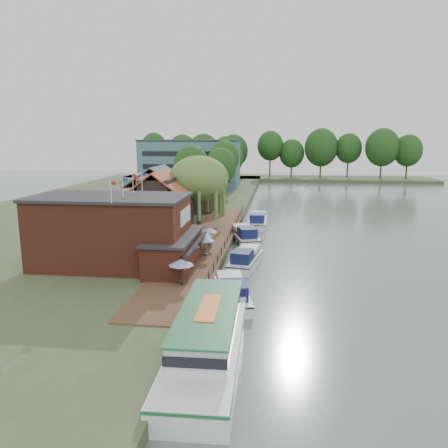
{
  "coord_description": "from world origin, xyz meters",
  "views": [
    {
      "loc": [
        0.78,
        -42.71,
        14.09
      ],
      "look_at": [
        -6.0,
        12.0,
        3.0
      ],
      "focal_mm": 35.0,
      "sensor_mm": 36.0,
      "label": 1
    }
  ],
  "objects_px": {
    "umbrella_0": "(181,272)",
    "umbrella_3": "(204,242)",
    "cottage_b": "(158,193)",
    "cottage_c": "(194,187)",
    "cruiser_1": "(246,256)",
    "umbrella_1": "(189,253)",
    "cruiser_0": "(232,289)",
    "cruiser_3": "(258,219)",
    "swan": "(201,331)",
    "hotel_block": "(191,163)",
    "pub": "(130,231)",
    "cruiser_2": "(244,233)",
    "cottage_a": "(160,203)",
    "willow": "(199,192)",
    "umbrella_2": "(205,246)",
    "umbrella_4": "(209,237)",
    "tour_boat": "(207,336)"
  },
  "relations": [
    {
      "from": "umbrella_1",
      "to": "umbrella_2",
      "type": "xyz_separation_m",
      "value": [
        1.18,
        2.94,
        0.0
      ]
    },
    {
      "from": "umbrella_1",
      "to": "umbrella_0",
      "type": "bearing_deg",
      "value": -84.44
    },
    {
      "from": "tour_boat",
      "to": "swan",
      "type": "height_order",
      "value": "tour_boat"
    },
    {
      "from": "cottage_c",
      "to": "cruiser_3",
      "type": "distance_m",
      "value": 14.39
    },
    {
      "from": "cruiser_1",
      "to": "umbrella_1",
      "type": "bearing_deg",
      "value": -137.88
    },
    {
      "from": "cottage_c",
      "to": "umbrella_3",
      "type": "distance_m",
      "value": 28.99
    },
    {
      "from": "hotel_block",
      "to": "cottage_c",
      "type": "bearing_deg",
      "value": -77.8
    },
    {
      "from": "hotel_block",
      "to": "umbrella_3",
      "type": "bearing_deg",
      "value": -77.4
    },
    {
      "from": "umbrella_2",
      "to": "cruiser_2",
      "type": "distance_m",
      "value": 12.7
    },
    {
      "from": "cottage_c",
      "to": "umbrella_4",
      "type": "xyz_separation_m",
      "value": [
        6.82,
        -25.65,
        -2.96
      ]
    },
    {
      "from": "cruiser_1",
      "to": "cruiser_3",
      "type": "height_order",
      "value": "cruiser_3"
    },
    {
      "from": "umbrella_0",
      "to": "cruiser_0",
      "type": "xyz_separation_m",
      "value": [
        4.54,
        -0.47,
        -1.16
      ]
    },
    {
      "from": "cruiser_0",
      "to": "cruiser_2",
      "type": "relative_size",
      "value": 0.97
    },
    {
      "from": "umbrella_0",
      "to": "cottage_c",
      "type": "bearing_deg",
      "value": 99.32
    },
    {
      "from": "cottage_b",
      "to": "cruiser_1",
      "type": "height_order",
      "value": "cottage_b"
    },
    {
      "from": "cruiser_0",
      "to": "cruiser_1",
      "type": "height_order",
      "value": "cruiser_0"
    },
    {
      "from": "cottage_b",
      "to": "tour_boat",
      "type": "bearing_deg",
      "value": -70.6
    },
    {
      "from": "cottage_c",
      "to": "cruiser_1",
      "type": "bearing_deg",
      "value": -68.69
    },
    {
      "from": "cruiser_0",
      "to": "tour_boat",
      "type": "relative_size",
      "value": 0.6
    },
    {
      "from": "umbrella_2",
      "to": "umbrella_4",
      "type": "distance_m",
      "value": 4.45
    },
    {
      "from": "umbrella_4",
      "to": "cruiser_1",
      "type": "height_order",
      "value": "umbrella_4"
    },
    {
      "from": "cottage_b",
      "to": "umbrella_3",
      "type": "relative_size",
      "value": 4.04
    },
    {
      "from": "cottage_c",
      "to": "swan",
      "type": "distance_m",
      "value": 47.91
    },
    {
      "from": "pub",
      "to": "cottage_c",
      "type": "xyz_separation_m",
      "value": [
        0.0,
        34.0,
        0.6
      ]
    },
    {
      "from": "willow",
      "to": "cruiser_0",
      "type": "xyz_separation_m",
      "value": [
        7.51,
        -25.92,
        -5.09
      ]
    },
    {
      "from": "umbrella_1",
      "to": "cruiser_1",
      "type": "height_order",
      "value": "umbrella_1"
    },
    {
      "from": "cruiser_0",
      "to": "cottage_b",
      "type": "bearing_deg",
      "value": 103.43
    },
    {
      "from": "umbrella_2",
      "to": "willow",
      "type": "bearing_deg",
      "value": 102.36
    },
    {
      "from": "cottage_c",
      "to": "cruiser_0",
      "type": "relative_size",
      "value": 0.91
    },
    {
      "from": "pub",
      "to": "cottage_a",
      "type": "bearing_deg",
      "value": 93.81
    },
    {
      "from": "cottage_b",
      "to": "tour_boat",
      "type": "height_order",
      "value": "cottage_b"
    },
    {
      "from": "cruiser_3",
      "to": "swan",
      "type": "distance_m",
      "value": 39.45
    },
    {
      "from": "umbrella_1",
      "to": "umbrella_2",
      "type": "height_order",
      "value": "same"
    },
    {
      "from": "umbrella_1",
      "to": "cruiser_1",
      "type": "distance_m",
      "value": 6.82
    },
    {
      "from": "cottage_b",
      "to": "cruiser_3",
      "type": "distance_m",
      "value": 16.33
    },
    {
      "from": "umbrella_3",
      "to": "cruiser_3",
      "type": "bearing_deg",
      "value": 76.04
    },
    {
      "from": "cottage_c",
      "to": "willow",
      "type": "xyz_separation_m",
      "value": [
        3.5,
        -14.0,
        0.96
      ]
    },
    {
      "from": "hotel_block",
      "to": "umbrella_4",
      "type": "distance_m",
      "value": 64.56
    },
    {
      "from": "umbrella_0",
      "to": "umbrella_4",
      "type": "distance_m",
      "value": 13.8
    },
    {
      "from": "cruiser_1",
      "to": "cottage_b",
      "type": "bearing_deg",
      "value": 135.55
    },
    {
      "from": "cottage_b",
      "to": "cottage_c",
      "type": "bearing_deg",
      "value": 66.04
    },
    {
      "from": "cruiser_3",
      "to": "swan",
      "type": "height_order",
      "value": "cruiser_3"
    },
    {
      "from": "umbrella_0",
      "to": "umbrella_3",
      "type": "xyz_separation_m",
      "value": [
        0.08,
        11.37,
        0.0
      ]
    },
    {
      "from": "cottage_a",
      "to": "umbrella_4",
      "type": "distance_m",
      "value": 10.69
    },
    {
      "from": "cottage_a",
      "to": "willow",
      "type": "relative_size",
      "value": 0.82
    },
    {
      "from": "umbrella_2",
      "to": "cruiser_0",
      "type": "relative_size",
      "value": 0.25
    },
    {
      "from": "cruiser_0",
      "to": "tour_boat",
      "type": "height_order",
      "value": "tour_boat"
    },
    {
      "from": "cottage_b",
      "to": "cruiser_3",
      "type": "xyz_separation_m",
      "value": [
        15.72,
        1.7,
        -4.07
      ]
    },
    {
      "from": "cottage_a",
      "to": "cottage_b",
      "type": "height_order",
      "value": "same"
    },
    {
      "from": "cottage_b",
      "to": "willow",
      "type": "height_order",
      "value": "willow"
    }
  ]
}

